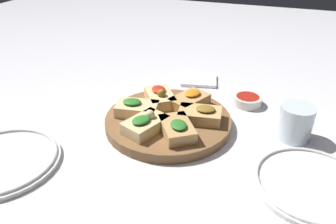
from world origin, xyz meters
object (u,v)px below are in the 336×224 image
(plate_left, at_px, (312,183))
(dipping_bowl, at_px, (247,100))
(serving_board, at_px, (168,121))
(plate_right, at_px, (2,161))
(napkin_stack, at_px, (199,80))
(water_glass, at_px, (295,123))

(plate_left, xyz_separation_m, dipping_bowl, (0.17, -0.30, 0.01))
(serving_board, height_order, plate_right, serving_board)
(napkin_stack, height_order, dipping_bowl, dipping_bowl)
(napkin_stack, bearing_deg, serving_board, 88.76)
(serving_board, distance_m, plate_right, 0.39)
(serving_board, xyz_separation_m, dipping_bowl, (-0.18, -0.18, 0.00))
(plate_right, bearing_deg, napkin_stack, -117.88)
(serving_board, bearing_deg, plate_right, 42.90)
(water_glass, bearing_deg, plate_right, 28.13)
(water_glass, height_order, napkin_stack, water_glass)
(plate_left, xyz_separation_m, water_glass, (0.04, -0.17, 0.03))
(plate_left, relative_size, water_glass, 2.77)
(plate_left, bearing_deg, dipping_bowl, -60.85)
(plate_left, height_order, dipping_bowl, dipping_bowl)
(dipping_bowl, bearing_deg, water_glass, 133.71)
(plate_right, relative_size, water_glass, 2.90)
(plate_left, bearing_deg, water_glass, -76.37)
(serving_board, relative_size, plate_left, 1.36)
(serving_board, distance_m, napkin_stack, 0.29)
(water_glass, distance_m, napkin_stack, 0.38)
(plate_left, distance_m, napkin_stack, 0.52)
(dipping_bowl, bearing_deg, serving_board, 45.86)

